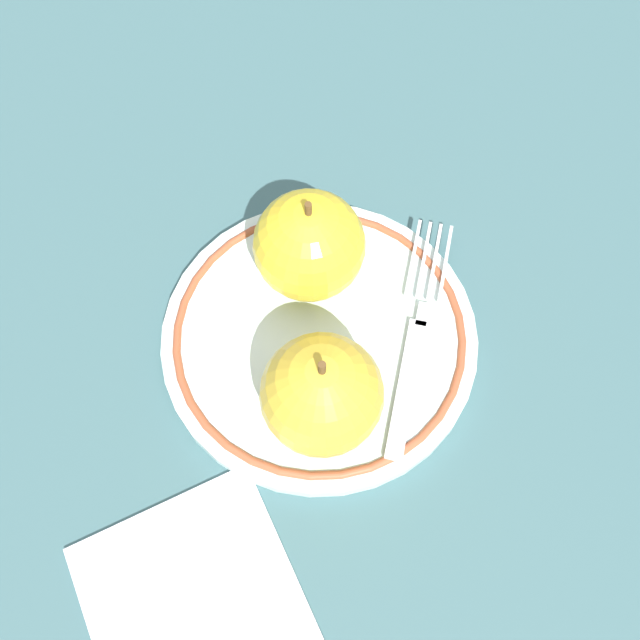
# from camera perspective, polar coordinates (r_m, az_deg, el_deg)

# --- Properties ---
(ground_plane) EXTENTS (2.00, 2.00, 0.00)m
(ground_plane) POSITION_cam_1_polar(r_m,az_deg,el_deg) (0.51, 0.38, -2.84)
(ground_plane) COLOR #395B5F
(plate) EXTENTS (0.22, 0.22, 0.02)m
(plate) POSITION_cam_1_polar(r_m,az_deg,el_deg) (0.51, -0.00, -1.34)
(plate) COLOR silver
(plate) RESTS_ON ground_plane
(apple_red_whole) EXTENTS (0.08, 0.08, 0.09)m
(apple_red_whole) POSITION_cam_1_polar(r_m,az_deg,el_deg) (0.49, -0.87, 5.98)
(apple_red_whole) COLOR yellow
(apple_red_whole) RESTS_ON plate
(apple_second_whole) EXTENTS (0.08, 0.08, 0.09)m
(apple_second_whole) POSITION_cam_1_polar(r_m,az_deg,el_deg) (0.44, 0.15, -5.96)
(apple_second_whole) COLOR gold
(apple_second_whole) RESTS_ON plate
(fork) EXTENTS (0.17, 0.11, 0.00)m
(fork) POSITION_cam_1_polar(r_m,az_deg,el_deg) (0.50, 7.60, -1.54)
(fork) COLOR silver
(fork) RESTS_ON plate
(napkin_folded) EXTENTS (0.14, 0.14, 0.01)m
(napkin_folded) POSITION_cam_1_polar(r_m,az_deg,el_deg) (0.48, -10.20, -21.07)
(napkin_folded) COLOR white
(napkin_folded) RESTS_ON ground_plane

